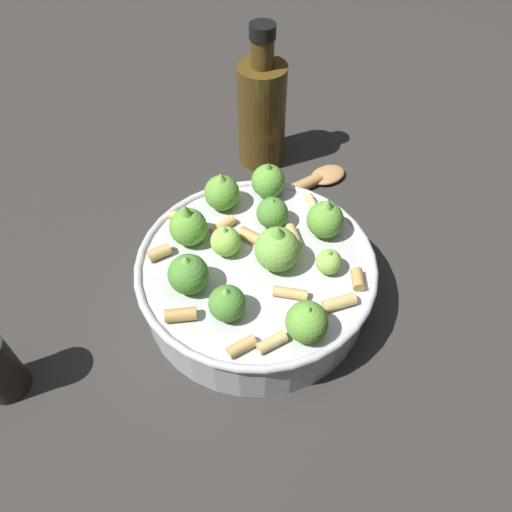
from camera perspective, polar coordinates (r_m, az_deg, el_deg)
ground_plane at (r=0.54m, az=0.00°, el=-4.66°), size 2.40×2.40×0.00m
cooking_pan at (r=0.51m, az=-0.03°, el=-1.90°), size 0.25×0.25×0.11m
olive_oil_bottle at (r=0.66m, az=0.68°, el=16.81°), size 0.06×0.06×0.19m
wooden_spoon at (r=0.64m, az=3.62°, el=7.44°), size 0.04×0.22×0.02m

